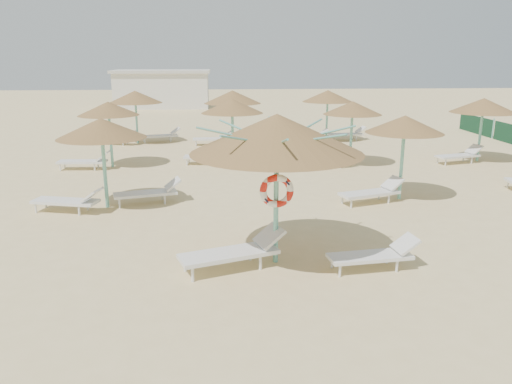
{
  "coord_description": "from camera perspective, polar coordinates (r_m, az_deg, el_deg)",
  "views": [
    {
      "loc": [
        -1.08,
        -10.3,
        4.38
      ],
      "look_at": [
        -0.25,
        1.0,
        1.3
      ],
      "focal_mm": 35.0,
      "sensor_mm": 36.0,
      "label": 1
    }
  ],
  "objects": [
    {
      "name": "ground",
      "position": [
        11.24,
        1.64,
        -7.72
      ],
      "size": [
        120.0,
        120.0,
        0.0
      ],
      "primitive_type": "plane",
      "color": "#E0C589",
      "rests_on": "ground"
    },
    {
      "name": "lounger_main_a",
      "position": [
        10.66,
        -2.35,
        -6.77
      ],
      "size": [
        2.35,
        1.38,
        0.82
      ],
      "rotation": [
        0.0,
        0.0,
        0.34
      ],
      "color": "silver",
      "rests_on": "ground"
    },
    {
      "name": "palapa_field",
      "position": [
        21.31,
        3.69,
        9.56
      ],
      "size": [
        20.44,
        14.26,
        2.72
      ],
      "color": "#6CBBAB",
      "rests_on": "ground"
    },
    {
      "name": "lounger_main_b",
      "position": [
        10.94,
        13.51,
        -6.96
      ],
      "size": [
        1.96,
        0.8,
        0.69
      ],
      "rotation": [
        0.0,
        0.0,
        0.12
      ],
      "color": "silver",
      "rests_on": "ground"
    },
    {
      "name": "service_hut",
      "position": [
        45.64,
        -10.63,
        11.53
      ],
      "size": [
        8.4,
        4.4,
        3.25
      ],
      "color": "silver",
      "rests_on": "ground"
    },
    {
      "name": "main_palapa",
      "position": [
        10.36,
        2.39,
        6.61
      ],
      "size": [
        3.63,
        3.63,
        3.26
      ],
      "color": "#6CBBAB",
      "rests_on": "ground"
    }
  ]
}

